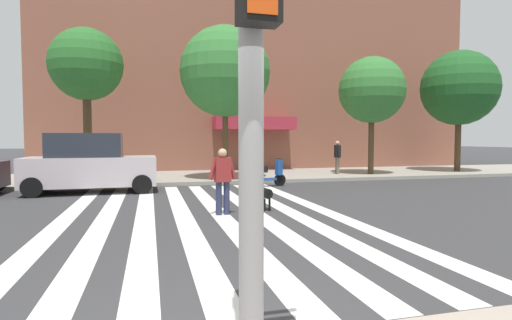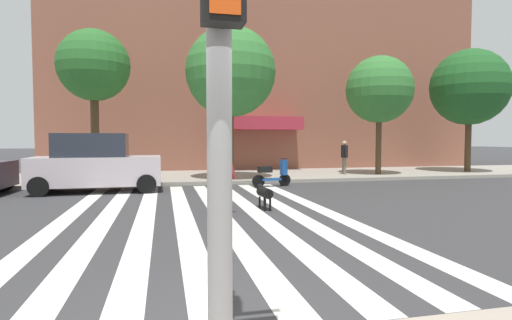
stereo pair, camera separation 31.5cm
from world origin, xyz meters
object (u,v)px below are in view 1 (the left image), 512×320
(street_tree_nearest, at_px, (86,66))
(street_tree_furthest, at_px, (459,88))
(parked_scooter, at_px, (267,174))
(street_tree_middle, at_px, (225,72))
(street_tree_further, at_px, (372,90))
(pedestrian_bystander, at_px, (337,155))
(parked_car_behind_first, at_px, (90,164))
(pedestrian_dog_walker, at_px, (223,177))
(dog_on_leash, at_px, (263,193))

(street_tree_nearest, xyz_separation_m, street_tree_furthest, (18.56, -0.07, -0.36))
(parked_scooter, height_order, street_tree_furthest, street_tree_furthest)
(street_tree_middle, relative_size, street_tree_further, 1.14)
(street_tree_nearest, bearing_deg, street_tree_middle, -10.02)
(street_tree_middle, height_order, street_tree_further, street_tree_middle)
(pedestrian_bystander, bearing_deg, street_tree_furthest, -0.04)
(street_tree_furthest, bearing_deg, pedestrian_bystander, 179.96)
(parked_scooter, height_order, street_tree_middle, street_tree_middle)
(parked_scooter, relative_size, street_tree_furthest, 0.25)
(parked_car_behind_first, relative_size, street_tree_furthest, 0.68)
(street_tree_further, xyz_separation_m, pedestrian_bystander, (-1.63, 0.37, -3.19))
(street_tree_nearest, relative_size, pedestrian_dog_walker, 3.87)
(parked_car_behind_first, xyz_separation_m, street_tree_middle, (5.20, 2.20, 3.77))
(pedestrian_dog_walker, height_order, dog_on_leash, pedestrian_dog_walker)
(street_tree_further, xyz_separation_m, dog_on_leash, (-7.68, -7.56, -3.82))
(parked_car_behind_first, height_order, pedestrian_dog_walker, parked_car_behind_first)
(street_tree_further, xyz_separation_m, pedestrian_dog_walker, (-8.87, -8.09, -3.34))
(parked_scooter, height_order, street_tree_further, street_tree_further)
(parked_car_behind_first, distance_m, street_tree_nearest, 5.12)
(street_tree_middle, xyz_separation_m, street_tree_furthest, (12.86, 0.94, -0.17))
(street_tree_nearest, xyz_separation_m, street_tree_further, (13.13, -0.43, -0.68))
(parked_scooter, distance_m, street_tree_middle, 4.93)
(parked_car_behind_first, relative_size, pedestrian_dog_walker, 2.66)
(pedestrian_dog_walker, bearing_deg, parked_scooter, 63.27)
(dog_on_leash, bearing_deg, parked_car_behind_first, 135.95)
(dog_on_leash, height_order, pedestrian_bystander, pedestrian_bystander)
(street_tree_middle, xyz_separation_m, pedestrian_dog_walker, (-1.45, -7.51, -3.83))
(dog_on_leash, bearing_deg, street_tree_furthest, 31.13)
(parked_scooter, relative_size, pedestrian_bystander, 0.99)
(street_tree_nearest, relative_size, street_tree_middle, 0.97)
(street_tree_furthest, bearing_deg, street_tree_middle, -175.81)
(parked_scooter, distance_m, dog_on_leash, 5.14)
(parked_scooter, xyz_separation_m, dog_on_leash, (-1.55, -4.90, -0.04))
(parked_car_behind_first, xyz_separation_m, street_tree_further, (12.62, 2.78, 3.28))
(pedestrian_dog_walker, relative_size, pedestrian_bystander, 1.00)
(street_tree_further, distance_m, pedestrian_dog_walker, 12.46)
(street_tree_further, bearing_deg, pedestrian_bystander, 167.25)
(pedestrian_bystander, bearing_deg, street_tree_further, -12.75)
(street_tree_furthest, bearing_deg, parked_car_behind_first, -170.12)
(street_tree_further, distance_m, street_tree_furthest, 5.46)
(parked_scooter, xyz_separation_m, street_tree_middle, (-1.28, 2.08, 4.28))
(parked_car_behind_first, relative_size, parked_scooter, 2.69)
(street_tree_middle, relative_size, dog_on_leash, 6.34)
(parked_scooter, bearing_deg, pedestrian_bystander, 33.88)
(street_tree_middle, bearing_deg, pedestrian_dog_walker, -100.93)
(street_tree_furthest, distance_m, pedestrian_bystander, 7.89)
(street_tree_further, height_order, pedestrian_dog_walker, street_tree_further)
(street_tree_nearest, bearing_deg, street_tree_furthest, -0.21)
(parked_scooter, distance_m, street_tree_nearest, 8.85)
(street_tree_nearest, bearing_deg, parked_car_behind_first, -81.04)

